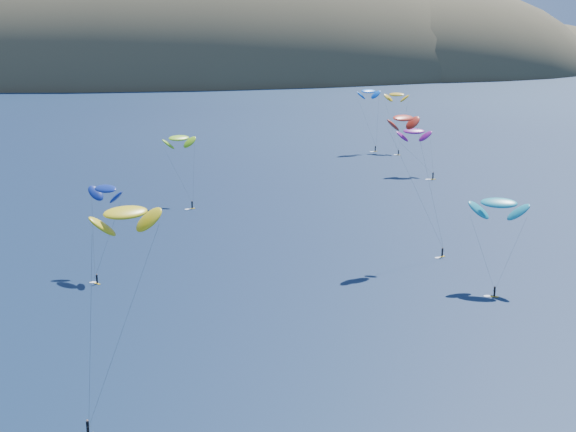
{
  "coord_description": "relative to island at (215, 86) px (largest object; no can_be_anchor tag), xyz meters",
  "views": [
    {
      "loc": [
        -44.29,
        -57.8,
        45.23
      ],
      "look_at": [
        -12.88,
        80.0,
        9.0
      ],
      "focal_mm": 50.0,
      "sensor_mm": 36.0,
      "label": 1
    }
  ],
  "objects": [
    {
      "name": "island",
      "position": [
        0.0,
        0.0,
        0.0
      ],
      "size": [
        730.0,
        300.0,
        210.0
      ],
      "color": "#3D3526",
      "rests_on": "ground"
    },
    {
      "name": "kitesurfer_10",
      "position": [
        -84.45,
        -477.98,
        25.43
      ],
      "size": [
        7.78,
        13.24,
        16.89
      ],
      "rotation": [
        0.0,
        0.0,
        -0.86
      ],
      "color": "yellow",
      "rests_on": "ground"
    },
    {
      "name": "kitesurfer_3",
      "position": [
        -66.8,
        -428.06,
        26.3
      ],
      "size": [
        9.07,
        12.12,
        17.9
      ],
      "rotation": [
        0.0,
        0.0,
        0.38
      ],
      "color": "yellow",
      "rests_on": "ground"
    },
    {
      "name": "kitesurfer_2",
      "position": [
        -82.08,
        -528.35,
        33.29
      ],
      "size": [
        10.68,
        13.26,
        24.9
      ],
      "rotation": [
        0.0,
        0.0,
        0.35
      ],
      "color": "yellow",
      "rests_on": "ground"
    },
    {
      "name": "kitesurfer_9",
      "position": [
        -29.89,
        -480.41,
        36.66
      ],
      "size": [
        11.76,
        8.24,
        28.05
      ],
      "rotation": [
        0.0,
        0.0,
        0.42
      ],
      "color": "yellow",
      "rests_on": "ground"
    },
    {
      "name": "kitesurfer_5",
      "position": [
        -19.85,
        -500.13,
        24.59
      ],
      "size": [
        10.37,
        11.83,
        16.5
      ],
      "rotation": [
        0.0,
        0.0,
        -0.45
      ],
      "color": "yellow",
      "rests_on": "ground"
    },
    {
      "name": "kitesurfer_4",
      "position": [
        1.55,
        -366.09,
        30.21
      ],
      "size": [
        9.14,
        7.78,
        21.87
      ],
      "rotation": [
        0.0,
        0.0,
        0.26
      ],
      "color": "yellow",
      "rests_on": "ground"
    },
    {
      "name": "kitesurfer_11",
      "position": [
        10.96,
        -367.23,
        29.02
      ],
      "size": [
        8.66,
        15.48,
        20.54
      ],
      "rotation": [
        0.0,
        0.0,
        -0.57
      ],
      "color": "yellow",
      "rests_on": "ground"
    },
    {
      "name": "kitesurfer_6",
      "position": [
        1.46,
        -407.7,
        22.85
      ],
      "size": [
        10.12,
        12.9,
        14.8
      ],
      "rotation": [
        0.0,
        0.0,
        -0.16
      ],
      "color": "yellow",
      "rests_on": "ground"
    }
  ]
}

